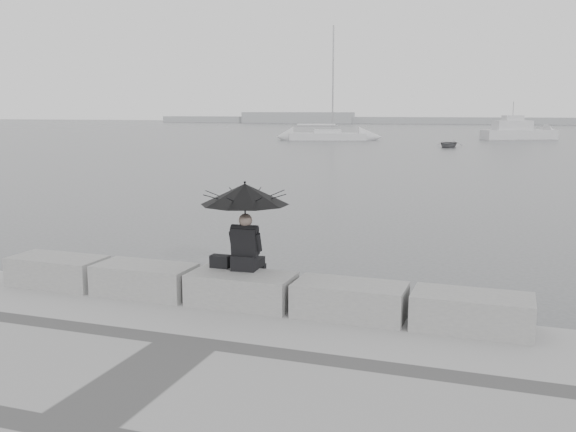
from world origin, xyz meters
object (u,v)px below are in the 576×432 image
at_px(seated_person, 245,203).
at_px(sailboat_left, 328,136).
at_px(motor_cruiser, 519,132).
at_px(dinghy, 448,144).

distance_m(seated_person, sailboat_left, 64.75).
height_order(motor_cruiser, dinghy, motor_cruiser).
distance_m(motor_cruiser, dinghy, 20.38).
distance_m(sailboat_left, motor_cruiser, 22.87).
bearing_deg(motor_cruiser, sailboat_left, 179.53).
bearing_deg(sailboat_left, motor_cruiser, 7.86).
distance_m(seated_person, dinghy, 52.85).
distance_m(seated_person, motor_cruiser, 72.31).
relative_size(seated_person, dinghy, 0.39).
bearing_deg(motor_cruiser, seated_person, -118.62).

